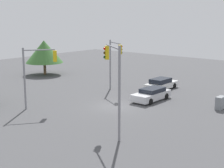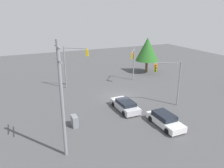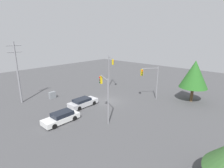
% 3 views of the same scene
% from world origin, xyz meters
% --- Properties ---
extents(ground_plane, '(80.00, 80.00, 0.00)m').
position_xyz_m(ground_plane, '(0.00, 0.00, 0.00)').
color(ground_plane, '#4C4C4F').
extents(sedan_silver, '(4.79, 2.04, 1.30)m').
position_xyz_m(sedan_silver, '(4.28, -1.35, 0.64)').
color(sedan_silver, silver).
rests_on(sedan_silver, ground_plane).
extents(sedan_white, '(4.73, 1.99, 1.36)m').
position_xyz_m(sedan_white, '(9.53, 0.77, 0.65)').
color(sedan_white, silver).
rests_on(sedan_white, ground_plane).
extents(traffic_signal_main, '(1.79, 3.02, 5.91)m').
position_xyz_m(traffic_signal_main, '(5.17, 4.46, 4.03)').
color(traffic_signal_main, gray).
rests_on(traffic_signal_main, ground_plane).
extents(traffic_signal_cross, '(2.45, 3.32, 6.75)m').
position_xyz_m(traffic_signal_cross, '(-6.15, -5.00, 4.61)').
color(traffic_signal_cross, gray).
rests_on(traffic_signal_cross, ground_plane).
extents(traffic_signal_aux, '(2.64, 1.99, 5.84)m').
position_xyz_m(traffic_signal_aux, '(-5.26, 5.10, 3.97)').
color(traffic_signal_aux, gray).
rests_on(traffic_signal_aux, ground_plane).
extents(electrical_cabinet, '(1.14, 0.59, 1.22)m').
position_xyz_m(electrical_cabinet, '(5.67, -8.22, 0.61)').
color(electrical_cabinet, gray).
rests_on(electrical_cabinet, ground_plane).
extents(tree_far, '(5.51, 5.51, 5.07)m').
position_xyz_m(tree_far, '(7.19, 19.69, 3.42)').
color(tree_far, brown).
rests_on(tree_far, ground_plane).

